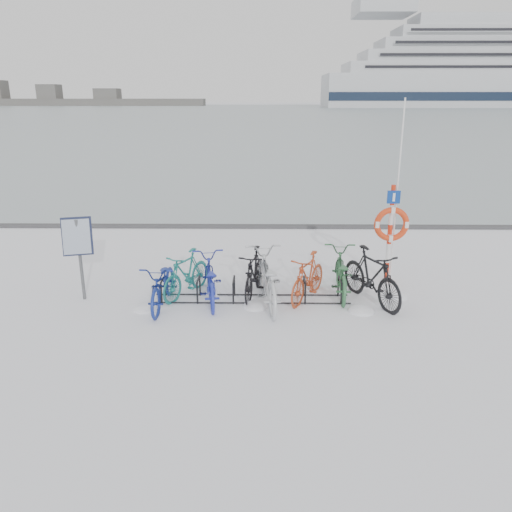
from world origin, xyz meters
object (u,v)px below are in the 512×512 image
bike_rack (251,291)px  lifebuoy_station (391,224)px  cruise_ferry (509,73)px  info_board (78,241)px

bike_rack → lifebuoy_station: lifebuoy_station is taller
cruise_ferry → info_board: bearing=-116.6°
info_board → bike_rack: bearing=-14.5°
bike_rack → lifebuoy_station: (3.03, 1.09, 1.15)m
bike_rack → lifebuoy_station: bearing=19.9°
lifebuoy_station → cruise_ferry: cruise_ferry is taller
cruise_ferry → lifebuoy_station: bearing=-115.3°
bike_rack → info_board: info_board is taller
bike_rack → cruise_ferry: 238.47m
info_board → lifebuoy_station: bearing=-5.2°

